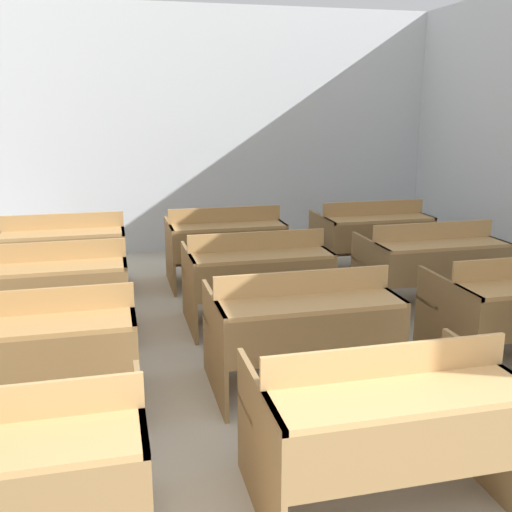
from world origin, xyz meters
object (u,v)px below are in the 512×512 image
(bench_third_left, at_px, (52,287))
(bench_back_left, at_px, (64,251))
(bench_second_left, at_px, (36,348))
(bench_second_center, at_px, (301,325))
(bench_third_center, at_px, (256,274))
(bench_front_center, at_px, (382,418))
(bench_back_right, at_px, (371,234))
(wastepaper_bin, at_px, (422,241))
(bench_third_right, at_px, (430,262))
(bench_back_center, at_px, (225,242))

(bench_third_left, height_order, bench_back_left, same)
(bench_second_left, relative_size, bench_second_center, 1.00)
(bench_second_center, xyz_separation_m, bench_third_center, (-0.00, 1.23, 0.00))
(bench_second_left, bearing_deg, bench_front_center, -36.97)
(bench_back_right, height_order, wastepaper_bin, bench_back_right)
(bench_front_center, height_order, wastepaper_bin, bench_front_center)
(bench_second_center, bearing_deg, bench_back_right, 56.94)
(bench_front_center, relative_size, bench_back_left, 1.00)
(wastepaper_bin, bearing_deg, bench_back_left, -171.41)
(bench_third_left, relative_size, bench_third_right, 1.00)
(wastepaper_bin, bearing_deg, bench_third_right, -117.50)
(bench_back_center, bearing_deg, bench_second_center, -89.22)
(wastepaper_bin, bearing_deg, bench_third_left, -156.16)
(bench_front_center, bearing_deg, wastepaper_bin, 58.96)
(bench_front_center, distance_m, wastepaper_bin, 5.13)
(bench_back_left, xyz_separation_m, wastepaper_bin, (4.28, 0.65, -0.28))
(bench_front_center, xyz_separation_m, bench_back_center, (-0.02, 3.73, 0.00))
(bench_front_center, xyz_separation_m, bench_second_left, (-1.64, 1.24, 0.00))
(bench_back_center, relative_size, bench_back_right, 1.00)
(bench_front_center, relative_size, bench_second_left, 1.00)
(bench_second_left, xyz_separation_m, bench_third_center, (1.65, 1.24, 0.00))
(bench_third_center, xyz_separation_m, bench_back_right, (1.63, 1.27, 0.00))
(bench_back_center, distance_m, bench_back_right, 1.66)
(bench_third_center, relative_size, bench_third_right, 1.00)
(bench_front_center, xyz_separation_m, bench_third_left, (-1.65, 2.49, 0.00))
(bench_third_left, relative_size, bench_back_left, 1.00)
(bench_back_left, xyz_separation_m, bench_back_center, (1.61, -0.01, 0.00))
(bench_third_left, xyz_separation_m, wastepaper_bin, (4.29, 1.90, -0.28))
(bench_back_center, bearing_deg, bench_second_left, -123.04)
(bench_third_right, xyz_separation_m, bench_back_left, (-3.29, 1.26, 0.00))
(bench_front_center, relative_size, bench_third_center, 1.00)
(bench_third_center, bearing_deg, bench_back_left, 142.38)
(bench_second_center, xyz_separation_m, bench_third_left, (-1.67, 1.25, 0.00))
(bench_second_left, relative_size, bench_back_center, 1.00)
(bench_third_center, distance_m, bench_third_right, 1.64)
(bench_second_left, bearing_deg, bench_third_left, 90.46)
(bench_third_center, xyz_separation_m, bench_third_right, (1.64, 0.01, 0.00))
(bench_back_left, relative_size, bench_back_right, 1.00)
(bench_third_left, bearing_deg, wastepaper_bin, 23.84)
(wastepaper_bin, bearing_deg, bench_back_right, -147.06)
(bench_third_left, xyz_separation_m, bench_third_center, (1.66, -0.02, 0.00))
(bench_second_center, bearing_deg, bench_second_left, -179.95)
(bench_third_center, distance_m, bench_back_right, 2.06)
(bench_third_center, bearing_deg, bench_back_center, 91.47)
(bench_third_left, relative_size, bench_back_right, 1.00)
(bench_second_center, height_order, wastepaper_bin, bench_second_center)
(bench_front_center, height_order, bench_second_center, same)
(bench_third_center, bearing_deg, bench_second_left, -143.22)
(bench_third_left, height_order, bench_third_center, same)
(bench_back_center, bearing_deg, wastepaper_bin, 13.87)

